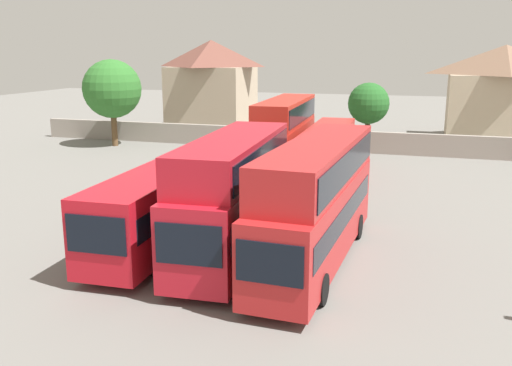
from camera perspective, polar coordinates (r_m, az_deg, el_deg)
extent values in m
plane|color=slate|center=(40.76, 6.20, 1.46)|extent=(140.00, 140.00, 0.00)
cube|color=gray|center=(47.89, 7.95, 4.29)|extent=(56.00, 0.50, 1.80)
cube|color=red|center=(24.98, -9.20, -1.91)|extent=(2.98, 11.60, 3.02)
cube|color=black|center=(19.99, -16.00, -5.10)|extent=(2.27, 0.16, 1.36)
cube|color=black|center=(24.89, -9.23, -1.10)|extent=(2.99, 10.68, 0.95)
cylinder|color=black|center=(21.84, -10.04, -7.85)|extent=(0.34, 1.11, 1.10)
cylinder|color=black|center=(22.90, -15.46, -7.13)|extent=(0.34, 1.11, 1.10)
cylinder|color=black|center=(28.11, -3.92, -2.82)|extent=(0.34, 1.11, 1.10)
cylinder|color=black|center=(28.94, -8.37, -2.45)|extent=(0.34, 1.11, 1.10)
cube|color=#B51624|center=(23.10, -2.36, -2.91)|extent=(3.21, 10.55, 3.09)
cube|color=black|center=(18.27, -6.89, -6.26)|extent=(2.28, 0.22, 1.39)
cube|color=black|center=(23.00, -2.37, -2.03)|extent=(3.20, 9.72, 0.97)
cube|color=#B51624|center=(22.81, -2.24, 2.83)|extent=(3.13, 10.02, 1.52)
cube|color=black|center=(22.81, -2.24, 2.83)|extent=(3.19, 9.51, 1.06)
cylinder|color=black|center=(20.32, -1.58, -9.30)|extent=(0.37, 1.12, 1.10)
cylinder|color=black|center=(21.03, -7.92, -8.62)|extent=(0.37, 1.12, 1.10)
cylinder|color=black|center=(26.23, 2.11, -3.99)|extent=(0.37, 1.12, 1.10)
cylinder|color=black|center=(26.78, -2.89, -3.63)|extent=(0.37, 1.12, 1.10)
cube|color=#B21F21|center=(22.40, 6.11, -3.74)|extent=(2.94, 11.86, 2.92)
cube|color=black|center=(16.91, 1.38, -8.20)|extent=(2.14, 0.17, 1.31)
cube|color=black|center=(22.30, 6.13, -2.88)|extent=(2.93, 10.92, 0.92)
cube|color=#B21F21|center=(22.12, 6.43, 2.10)|extent=(2.86, 11.27, 1.62)
cube|color=black|center=(22.12, 6.43, 2.10)|extent=(2.92, 10.69, 1.13)
cylinder|color=black|center=(19.28, 6.70, -10.70)|extent=(0.35, 1.11, 1.10)
cylinder|color=black|center=(19.83, 0.30, -9.88)|extent=(0.35, 1.11, 1.10)
cylinder|color=black|center=(26.00, 10.34, -4.37)|extent=(0.35, 1.11, 1.10)
cylinder|color=black|center=(26.41, 5.54, -3.92)|extent=(0.35, 1.11, 1.10)
cube|color=#B4251B|center=(38.14, 2.89, 3.64)|extent=(2.88, 10.75, 3.13)
cube|color=black|center=(32.94, 0.99, 2.75)|extent=(2.14, 0.17, 1.41)
cube|color=black|center=(38.08, 2.90, 4.19)|extent=(2.88, 9.90, 0.99)
cube|color=#B4251B|center=(38.07, 3.02, 7.26)|extent=(2.80, 10.21, 1.67)
cube|color=black|center=(38.07, 3.02, 7.26)|extent=(2.87, 9.69, 1.17)
cylinder|color=black|center=(35.02, 3.55, 0.45)|extent=(0.35, 1.11, 1.10)
cylinder|color=black|center=(35.50, 0.01, 0.66)|extent=(0.35, 1.11, 1.10)
cylinder|color=black|center=(41.39, 5.32, 2.44)|extent=(0.35, 1.11, 1.10)
cylinder|color=black|center=(41.80, 2.30, 2.60)|extent=(0.35, 1.11, 1.10)
cube|color=red|center=(37.91, 7.31, 3.41)|extent=(2.77, 10.87, 3.03)
cube|color=black|center=(32.57, 5.96, 2.45)|extent=(2.16, 0.14, 1.36)
cube|color=black|center=(37.85, 7.33, 3.95)|extent=(2.79, 10.01, 0.95)
cylinder|color=black|center=(34.78, 8.30, 0.24)|extent=(0.33, 1.11, 1.10)
cylinder|color=black|center=(35.11, 4.64, 0.47)|extent=(0.33, 1.11, 1.10)
cylinder|color=black|center=(41.29, 9.47, 2.29)|extent=(0.33, 1.11, 1.10)
cylinder|color=black|center=(41.57, 6.38, 2.46)|extent=(0.33, 1.11, 1.10)
cube|color=tan|center=(60.27, -4.51, 8.57)|extent=(7.93, 7.34, 6.67)
pyramid|color=brown|center=(60.06, -4.59, 13.04)|extent=(8.32, 7.70, 2.71)
cube|color=#C6B293|center=(57.45, 23.64, 7.01)|extent=(9.51, 7.23, 6.17)
pyramid|color=brown|center=(57.21, 24.07, 11.41)|extent=(9.99, 7.59, 2.68)
cylinder|color=brown|center=(51.63, -14.23, 5.49)|extent=(0.51, 0.51, 3.26)
sphere|color=#2D6B28|center=(51.30, -14.46, 9.27)|extent=(5.11, 5.11, 5.11)
cylinder|color=brown|center=(49.96, 11.26, 5.03)|extent=(0.45, 0.45, 2.64)
sphere|color=#235B23|center=(49.67, 11.39, 7.96)|extent=(3.55, 3.55, 3.55)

